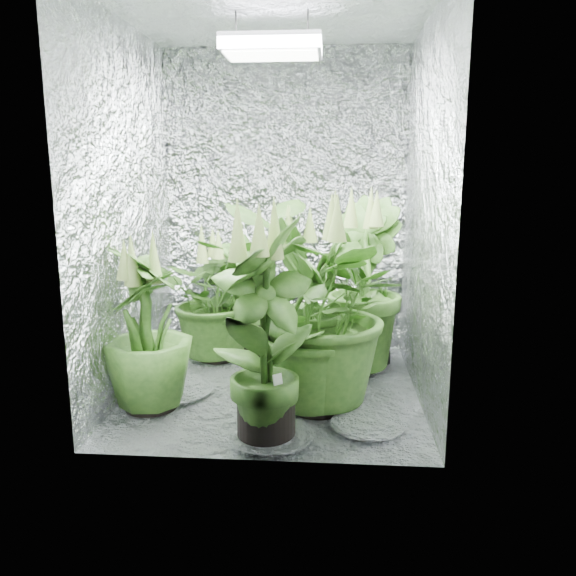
# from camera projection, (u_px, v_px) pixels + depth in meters

# --- Properties ---
(ground) EXTENTS (1.60, 1.60, 0.00)m
(ground) POSITION_uv_depth(u_px,v_px,m) (274.00, 389.00, 3.19)
(ground) COLOR silver
(ground) RESTS_ON ground
(walls) EXTENTS (1.62, 1.62, 2.00)m
(walls) POSITION_uv_depth(u_px,v_px,m) (273.00, 212.00, 2.98)
(walls) COLOR silver
(walls) RESTS_ON ground
(ceiling) EXTENTS (1.60, 1.60, 0.01)m
(ceiling) POSITION_uv_depth(u_px,v_px,m) (272.00, 10.00, 2.78)
(ceiling) COLOR silver
(ceiling) RESTS_ON walls
(grow_lamp) EXTENTS (0.50, 0.30, 0.22)m
(grow_lamp) POSITION_uv_depth(u_px,v_px,m) (272.00, 47.00, 2.81)
(grow_lamp) COLOR gray
(grow_lamp) RESTS_ON ceiling
(plant_a) EXTENTS (0.74, 0.74, 0.88)m
(plant_a) POSITION_uv_depth(u_px,v_px,m) (216.00, 298.00, 3.63)
(plant_a) COLOR black
(plant_a) RESTS_ON ground
(plant_b) EXTENTS (0.61, 0.61, 0.90)m
(plant_b) POSITION_uv_depth(u_px,v_px,m) (248.00, 294.00, 3.74)
(plant_b) COLOR black
(plant_b) RESTS_ON ground
(plant_c) EXTENTS (0.75, 0.75, 1.13)m
(plant_c) POSITION_uv_depth(u_px,v_px,m) (360.00, 286.00, 3.43)
(plant_c) COLOR black
(plant_c) RESTS_ON ground
(plant_d) EXTENTS (0.65, 0.65, 0.92)m
(plant_d) POSITION_uv_depth(u_px,v_px,m) (148.00, 331.00, 2.86)
(plant_d) COLOR black
(plant_d) RESTS_ON ground
(plant_e) EXTENTS (1.27, 1.27, 1.13)m
(plant_e) POSITION_uv_depth(u_px,v_px,m) (318.00, 308.00, 2.82)
(plant_e) COLOR black
(plant_e) RESTS_ON ground
(plant_f) EXTENTS (0.71, 0.71, 1.10)m
(plant_f) POSITION_uv_depth(u_px,v_px,m) (266.00, 334.00, 2.47)
(plant_f) COLOR black
(plant_f) RESTS_ON ground
(plant_g) EXTENTS (0.59, 0.59, 1.05)m
(plant_g) POSITION_uv_depth(u_px,v_px,m) (308.00, 306.00, 3.07)
(plant_g) COLOR black
(plant_g) RESTS_ON ground
(circulation_fan) EXTENTS (0.16, 0.28, 0.33)m
(circulation_fan) POSITION_uv_depth(u_px,v_px,m) (377.00, 342.00, 3.60)
(circulation_fan) COLOR black
(circulation_fan) RESTS_ON ground
(plant_label) EXTENTS (0.05, 0.05, 0.07)m
(plant_label) POSITION_uv_depth(u_px,v_px,m) (278.00, 382.00, 2.48)
(plant_label) COLOR white
(plant_label) RESTS_ON plant_f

